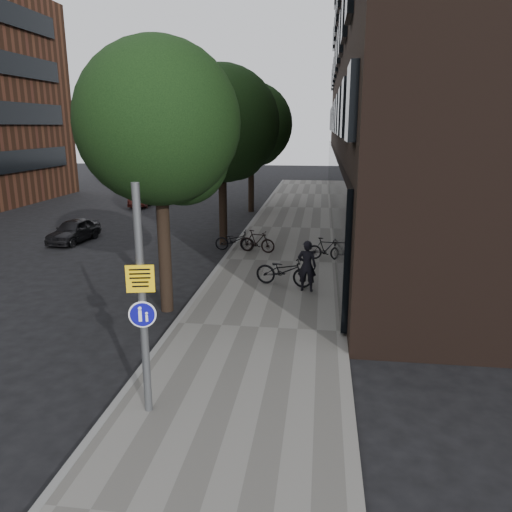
% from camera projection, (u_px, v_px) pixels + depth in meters
% --- Properties ---
extents(ground, '(120.00, 120.00, 0.00)m').
position_uv_depth(ground, '(226.00, 397.00, 9.91)').
color(ground, black).
rests_on(ground, ground).
extents(sidewalk, '(4.50, 60.00, 0.12)m').
position_uv_depth(sidewalk, '(280.00, 262.00, 19.45)').
color(sidewalk, slate).
rests_on(sidewalk, ground).
extents(curb_edge, '(0.15, 60.00, 0.13)m').
position_uv_depth(curb_edge, '(224.00, 260.00, 19.74)').
color(curb_edge, slate).
rests_on(curb_edge, ground).
extents(building_right_dark_brick, '(12.00, 40.00, 18.00)m').
position_uv_depth(building_right_dark_brick, '(449.00, 55.00, 27.66)').
color(building_right_dark_brick, black).
rests_on(building_right_dark_brick, ground).
extents(street_tree_near, '(4.40, 4.40, 7.50)m').
position_uv_depth(street_tree_near, '(163.00, 130.00, 13.39)').
color(street_tree_near, black).
rests_on(street_tree_near, ground).
extents(street_tree_mid, '(5.00, 5.00, 7.80)m').
position_uv_depth(street_tree_mid, '(224.00, 128.00, 21.54)').
color(street_tree_mid, black).
rests_on(street_tree_mid, ground).
extents(street_tree_far, '(5.00, 5.00, 7.80)m').
position_uv_depth(street_tree_far, '(252.00, 128.00, 30.17)').
color(street_tree_far, black).
rests_on(street_tree_far, ground).
extents(signpost, '(0.48, 0.14, 4.20)m').
position_uv_depth(signpost, '(142.00, 302.00, 8.71)').
color(signpost, '#595B5E').
rests_on(signpost, sidewalk).
extents(pedestrian, '(0.64, 0.46, 1.64)m').
position_uv_depth(pedestrian, '(307.00, 266.00, 15.70)').
color(pedestrian, black).
rests_on(pedestrian, sidewalk).
extents(parked_bike_facade_near, '(2.02, 1.08, 1.01)m').
position_uv_depth(parked_bike_facade_near, '(284.00, 271.00, 16.31)').
color(parked_bike_facade_near, black).
rests_on(parked_bike_facade_near, sidewalk).
extents(parked_bike_facade_far, '(1.52, 0.64, 0.88)m').
position_uv_depth(parked_bike_facade_far, '(326.00, 249.00, 19.45)').
color(parked_bike_facade_far, black).
rests_on(parked_bike_facade_far, sidewalk).
extents(parked_bike_curb_near, '(1.67, 0.60, 0.88)m').
position_uv_depth(parked_bike_curb_near, '(235.00, 240.00, 20.93)').
color(parked_bike_curb_near, black).
rests_on(parked_bike_curb_near, sidewalk).
extents(parked_bike_curb_far, '(1.60, 0.76, 0.92)m').
position_uv_depth(parked_bike_curb_far, '(257.00, 241.00, 20.65)').
color(parked_bike_curb_far, black).
rests_on(parked_bike_curb_far, sidewalk).
extents(parked_car_near, '(1.56, 3.24, 1.07)m').
position_uv_depth(parked_car_near, '(74.00, 231.00, 23.01)').
color(parked_car_near, black).
rests_on(parked_car_near, ground).
extents(parked_car_mid, '(1.36, 3.29, 1.06)m').
position_uv_depth(parked_car_mid, '(142.00, 198.00, 33.39)').
color(parked_car_mid, '#511C17').
rests_on(parked_car_mid, ground).
extents(parked_car_far, '(1.91, 3.87, 1.08)m').
position_uv_depth(parked_car_far, '(185.00, 191.00, 36.97)').
color(parked_car_far, black).
rests_on(parked_car_far, ground).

